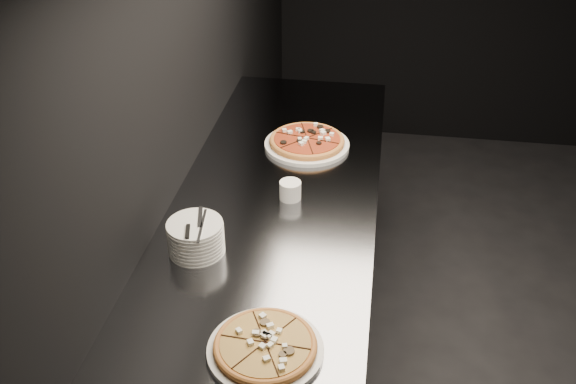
# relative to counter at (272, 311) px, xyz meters

# --- Properties ---
(wall_left) EXTENTS (0.02, 5.00, 2.80)m
(wall_left) POSITION_rel_counter_xyz_m (-0.37, 0.00, 0.94)
(wall_left) COLOR black
(wall_left) RESTS_ON floor
(counter) EXTENTS (0.74, 2.44, 0.92)m
(counter) POSITION_rel_counter_xyz_m (0.00, 0.00, 0.00)
(counter) COLOR slate
(counter) RESTS_ON floor
(pizza_mushroom) EXTENTS (0.31, 0.31, 0.04)m
(pizza_mushroom) POSITION_rel_counter_xyz_m (0.10, -0.64, 0.48)
(pizza_mushroom) COLOR silver
(pizza_mushroom) RESTS_ON counter
(pizza_tomato) EXTENTS (0.38, 0.38, 0.04)m
(pizza_tomato) POSITION_rel_counter_xyz_m (0.06, 0.52, 0.48)
(pizza_tomato) COLOR silver
(pizza_tomato) RESTS_ON counter
(plate_stack) EXTENTS (0.18, 0.18, 0.11)m
(plate_stack) POSITION_rel_counter_xyz_m (-0.20, -0.24, 0.51)
(plate_stack) COLOR silver
(plate_stack) RESTS_ON counter
(cutlery) EXTENTS (0.06, 0.19, 0.01)m
(cutlery) POSITION_rel_counter_xyz_m (-0.19, -0.25, 0.57)
(cutlery) COLOR silver
(cutlery) RESTS_ON plate_stack
(ramekin) EXTENTS (0.08, 0.08, 0.07)m
(ramekin) POSITION_rel_counter_xyz_m (0.05, 0.12, 0.50)
(ramekin) COLOR white
(ramekin) RESTS_ON counter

